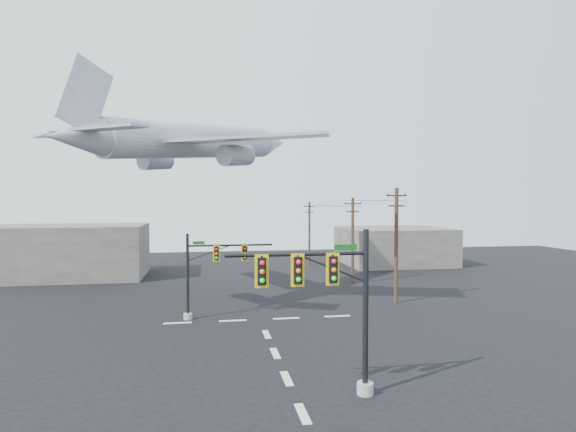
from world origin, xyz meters
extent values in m
plane|color=black|center=(0.00, 0.00, 0.00)|extent=(120.00, 120.00, 0.00)
cube|color=silver|center=(0.00, -4.00, 0.01)|extent=(0.40, 2.00, 0.01)
cube|color=silver|center=(0.00, 0.00, 0.01)|extent=(0.40, 2.00, 0.01)
cube|color=silver|center=(0.00, 4.00, 0.01)|extent=(0.40, 2.00, 0.01)
cube|color=silver|center=(0.00, 8.00, 0.01)|extent=(0.40, 2.00, 0.01)
cube|color=silver|center=(-6.00, 12.00, 0.01)|extent=(2.00, 0.40, 0.01)
cube|color=silver|center=(-2.00, 12.00, 0.01)|extent=(2.00, 0.40, 0.01)
cube|color=silver|center=(2.00, 12.00, 0.01)|extent=(2.00, 0.40, 0.01)
cube|color=silver|center=(6.00, 12.00, 0.01)|extent=(2.00, 0.40, 0.01)
cylinder|color=#9C9B8E|center=(3.24, -2.52, 0.27)|extent=(0.76, 0.76, 0.55)
cylinder|color=black|center=(3.24, -2.52, 3.82)|extent=(0.26, 0.26, 7.63)
cylinder|color=black|center=(0.04, -2.52, 6.54)|extent=(6.40, 0.17, 0.17)
cylinder|color=black|center=(1.64, -2.52, 5.89)|extent=(3.46, 0.09, 0.09)
cube|color=black|center=(1.64, -2.69, 5.85)|extent=(0.37, 0.33, 1.20)
cube|color=yellow|center=(1.64, -2.67, 5.85)|extent=(0.60, 0.04, 1.47)
sphere|color=#F40D31|center=(1.64, -2.87, 6.24)|extent=(0.22, 0.22, 0.22)
sphere|color=orange|center=(1.64, -2.87, 5.85)|extent=(0.22, 0.22, 0.22)
sphere|color=#0DDF24|center=(1.64, -2.87, 5.47)|extent=(0.22, 0.22, 0.22)
cube|color=black|center=(0.04, -2.69, 5.85)|extent=(0.37, 0.33, 1.20)
cube|color=yellow|center=(0.04, -2.67, 5.85)|extent=(0.60, 0.04, 1.47)
sphere|color=#F40D31|center=(0.04, -2.87, 6.24)|extent=(0.22, 0.22, 0.22)
sphere|color=orange|center=(0.04, -2.87, 5.85)|extent=(0.22, 0.22, 0.22)
sphere|color=#0DDF24|center=(0.04, -2.87, 5.47)|extent=(0.22, 0.22, 0.22)
cube|color=black|center=(-1.56, -2.69, 5.85)|extent=(0.37, 0.33, 1.20)
cube|color=yellow|center=(-1.56, -2.67, 5.85)|extent=(0.60, 0.04, 1.47)
sphere|color=#F40D31|center=(-1.56, -2.87, 6.24)|extent=(0.22, 0.22, 0.22)
sphere|color=orange|center=(-1.56, -2.87, 5.85)|extent=(0.22, 0.22, 0.22)
sphere|color=#0DDF24|center=(-1.56, -2.87, 5.47)|extent=(0.22, 0.22, 0.22)
cube|color=#0B5016|center=(2.25, -2.59, 6.81)|extent=(1.04, 0.04, 0.28)
cylinder|color=#9C9B8E|center=(-5.29, 13.00, 0.23)|extent=(0.64, 0.64, 0.46)
cylinder|color=black|center=(-5.29, 13.00, 3.21)|extent=(0.22, 0.22, 6.43)
cylinder|color=black|center=(-2.10, 13.00, 5.51)|extent=(6.38, 0.15, 0.15)
cylinder|color=black|center=(-3.70, 13.00, 4.96)|extent=(3.37, 0.07, 0.07)
cube|color=black|center=(-3.16, 12.86, 4.93)|extent=(0.31, 0.28, 1.01)
cube|color=yellow|center=(-3.16, 12.88, 4.93)|extent=(0.50, 0.04, 1.24)
sphere|color=#F40D31|center=(-3.16, 12.71, 5.25)|extent=(0.18, 0.18, 0.18)
sphere|color=orange|center=(-3.16, 12.71, 4.93)|extent=(0.18, 0.18, 0.18)
sphere|color=#0DDF24|center=(-3.16, 12.71, 4.61)|extent=(0.18, 0.18, 0.18)
cube|color=black|center=(-1.04, 12.86, 4.93)|extent=(0.31, 0.28, 1.01)
cube|color=yellow|center=(-1.04, 12.88, 4.93)|extent=(0.50, 0.04, 1.24)
sphere|color=#F40D31|center=(-1.04, 12.71, 5.25)|extent=(0.18, 0.18, 0.18)
sphere|color=orange|center=(-1.04, 12.71, 4.93)|extent=(0.18, 0.18, 0.18)
sphere|color=#0DDF24|center=(-1.04, 12.71, 4.61)|extent=(0.18, 0.18, 0.18)
cube|color=#0B5016|center=(-4.46, 12.95, 5.74)|extent=(0.87, 0.04, 0.24)
cylinder|color=#41291C|center=(12.26, 15.68, 4.98)|extent=(0.33, 0.33, 9.97)
cube|color=#41291C|center=(12.26, 15.68, 9.30)|extent=(1.98, 0.54, 0.13)
cube|color=#41291C|center=(12.26, 15.68, 8.42)|extent=(1.55, 0.45, 0.13)
cylinder|color=black|center=(11.39, 15.50, 9.41)|extent=(0.11, 0.11, 0.13)
cylinder|color=black|center=(12.26, 15.68, 9.41)|extent=(0.11, 0.11, 0.13)
cylinder|color=black|center=(13.12, 15.86, 9.41)|extent=(0.11, 0.11, 0.13)
cylinder|color=#41291C|center=(11.44, 25.52, 4.57)|extent=(0.31, 0.31, 9.13)
cube|color=#41291C|center=(11.44, 25.52, 8.52)|extent=(1.85, 0.13, 0.12)
cube|color=#41291C|center=(11.44, 25.52, 7.69)|extent=(1.44, 0.13, 0.12)
cylinder|color=black|center=(10.62, 25.52, 8.62)|extent=(0.10, 0.10, 0.12)
cylinder|color=black|center=(11.44, 25.52, 8.62)|extent=(0.10, 0.10, 0.12)
cylinder|color=black|center=(12.26, 25.53, 8.62)|extent=(0.10, 0.10, 0.12)
cylinder|color=#41291C|center=(10.07, 40.70, 4.30)|extent=(0.29, 0.29, 8.59)
cube|color=#41291C|center=(10.07, 40.70, 8.01)|extent=(1.68, 0.75, 0.12)
cube|color=#41291C|center=(10.07, 40.70, 7.22)|extent=(1.31, 0.61, 0.12)
cylinder|color=black|center=(9.35, 40.41, 8.10)|extent=(0.10, 0.10, 0.12)
cylinder|color=black|center=(10.07, 40.70, 8.10)|extent=(0.10, 0.10, 0.12)
cylinder|color=black|center=(10.80, 40.98, 8.10)|extent=(0.10, 0.10, 0.12)
cylinder|color=black|center=(11.00, 20.60, 8.86)|extent=(0.78, 9.84, 0.03)
cylinder|color=black|center=(9.96, 33.11, 8.21)|extent=(1.36, 15.18, 0.03)
cylinder|color=black|center=(12.70, 20.60, 8.86)|extent=(0.91, 9.84, 0.03)
cylinder|color=black|center=(11.56, 33.11, 8.21)|extent=(1.44, 15.18, 0.03)
cylinder|color=#AEB4BA|center=(-4.68, 19.33, 14.10)|extent=(15.28, 16.16, 4.55)
cone|color=#AEB4BA|center=(3.20, 27.84, 15.03)|extent=(5.25, 5.33, 3.35)
cone|color=#AEB4BA|center=(-12.56, 10.82, 13.16)|extent=(5.01, 5.10, 3.05)
cube|color=#AEB4BA|center=(-10.51, 22.97, 13.71)|extent=(8.58, 12.97, 0.58)
cube|color=#AEB4BA|center=(-0.60, 13.79, 13.71)|extent=(12.99, 7.80, 0.58)
cylinder|color=#AEB4BA|center=(-8.42, 22.24, 12.55)|extent=(3.39, 3.47, 1.94)
cylinder|color=#AEB4BA|center=(-1.49, 15.83, 12.55)|extent=(3.39, 3.47, 1.94)
cube|color=#AEB4BA|center=(-12.00, 11.43, 16.07)|extent=(3.21, 3.45, 5.48)
cube|color=#AEB4BA|center=(-14.44, 13.24, 13.58)|extent=(4.28, 5.11, 0.34)
cube|color=#AEB4BA|center=(-10.00, 9.13, 13.58)|extent=(5.15, 4.05, 0.34)
cube|color=slate|center=(-20.00, 35.00, 3.00)|extent=(18.00, 10.00, 6.00)
cube|color=slate|center=(22.00, 40.00, 2.50)|extent=(14.00, 12.00, 5.00)
camera|label=1|loc=(-3.98, -23.43, 8.99)|focal=30.00mm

